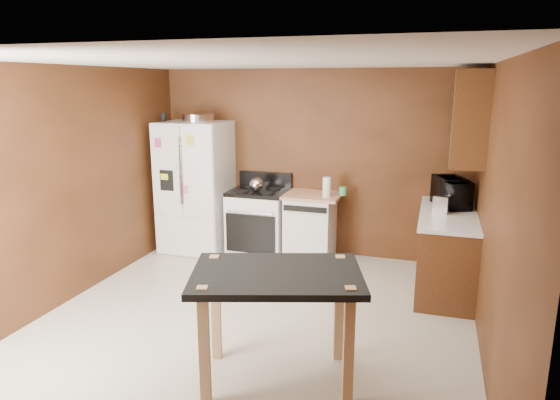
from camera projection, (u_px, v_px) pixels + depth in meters
The scene contains 18 objects.
floor at pixel (254, 321), 4.97m from camera, with size 4.50×4.50×0.00m, color beige.
ceiling at pixel (251, 61), 4.39m from camera, with size 4.50×4.50×0.00m, color white.
wall_back at pixel (311, 163), 6.77m from camera, with size 4.20×4.20×0.00m, color #5B3018.
wall_front at pixel (102, 294), 2.59m from camera, with size 4.20×4.20×0.00m, color #5B3018.
wall_left at pixel (68, 186), 5.29m from camera, with size 4.50×4.50×0.00m, color #5B3018.
wall_right at pixel (494, 217), 4.07m from camera, with size 4.50×4.50×0.00m, color #5B3018.
roasting_pan at pixel (198, 118), 6.72m from camera, with size 0.42×0.42×0.11m, color silver.
pen_cup at pixel (163, 117), 6.77m from camera, with size 0.08×0.08×0.12m, color black.
kettle at pixel (256, 185), 6.63m from camera, with size 0.18×0.18×0.18m, color silver.
paper_towel at pixel (327, 187), 6.37m from camera, with size 0.11×0.11×0.25m, color white.
green_canister at pixel (343, 191), 6.47m from camera, with size 0.10×0.10×0.11m, color #41AA5F.
toaster at pixel (443, 203), 5.59m from camera, with size 0.16×0.27×0.19m, color silver.
microwave at pixel (451, 194), 5.82m from camera, with size 0.55×0.38×0.31m, color black.
refrigerator at pixel (196, 187), 6.94m from camera, with size 0.90×0.80×1.80m.
gas_range at pixel (259, 221), 6.83m from camera, with size 0.76×0.68×1.10m.
dishwasher at pixel (310, 226), 6.65m from camera, with size 0.78×0.63×0.89m.
right_cabinets at pixel (453, 211), 5.60m from camera, with size 0.63×1.58×2.45m.
island at pixel (277, 288), 3.83m from camera, with size 1.49×1.20×0.92m.
Camera 1 is at (1.61, -4.27, 2.32)m, focal length 32.00 mm.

